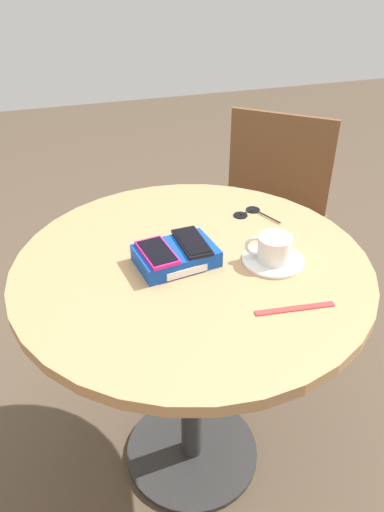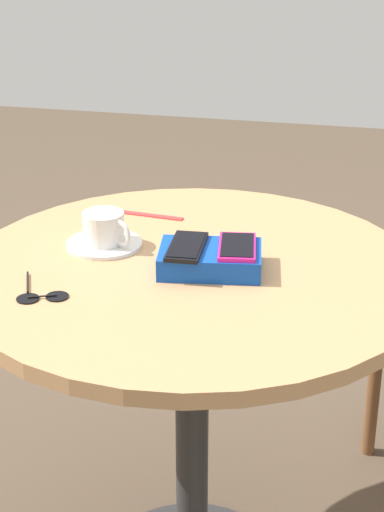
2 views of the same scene
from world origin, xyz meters
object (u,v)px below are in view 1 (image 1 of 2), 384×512
(phone_black, at_px, (192,242))
(coffee_cup, at_px, (273,248))
(saucer, at_px, (273,260))
(chair_near_window, at_px, (267,220))
(round_table, at_px, (192,308))
(phone_box, at_px, (176,256))
(sunglasses, at_px, (249,213))
(phone_magenta, at_px, (157,253))
(lanyard_strap, at_px, (295,309))

(phone_black, relative_size, coffee_cup, 1.30)
(saucer, xyz_separation_m, chair_near_window, (0.33, 0.71, -0.33))
(round_table, height_order, coffee_cup, coffee_cup)
(phone_box, relative_size, coffee_cup, 1.92)
(coffee_cup, bearing_deg, phone_black, 158.87)
(phone_box, bearing_deg, sunglasses, 33.97)
(phone_magenta, bearing_deg, round_table, 1.64)
(saucer, bearing_deg, phone_black, 158.81)
(lanyard_strap, bearing_deg, coffee_cup, 81.28)
(round_table, xyz_separation_m, sunglasses, (0.23, 0.19, 0.15))
(round_table, height_order, phone_box, phone_box)
(phone_black, distance_m, lanyard_strap, 0.31)
(phone_magenta, bearing_deg, saucer, -10.23)
(saucer, distance_m, lanyard_strap, 0.19)
(saucer, bearing_deg, phone_box, 164.71)
(phone_magenta, xyz_separation_m, saucer, (0.28, -0.05, -0.04))
(chair_near_window, bearing_deg, phone_magenta, -132.89)
(saucer, relative_size, coffee_cup, 1.41)
(coffee_cup, distance_m, sunglasses, 0.25)
(phone_magenta, relative_size, sunglasses, 1.15)
(chair_near_window, bearing_deg, phone_box, -131.02)
(coffee_cup, bearing_deg, phone_box, 164.82)
(coffee_cup, height_order, sunglasses, coffee_cup)
(phone_black, relative_size, sunglasses, 1.19)
(round_table, xyz_separation_m, phone_magenta, (-0.09, -0.00, 0.20))
(round_table, relative_size, saucer, 5.80)
(phone_magenta, height_order, chair_near_window, chair_near_window)
(phone_magenta, height_order, coffee_cup, coffee_cup)
(phone_black, relative_size, saucer, 0.92)
(round_table, xyz_separation_m, chair_near_window, (0.52, 0.66, -0.17))
(saucer, bearing_deg, coffee_cup, 153.55)
(round_table, relative_size, phone_black, 6.30)
(phone_black, height_order, saucer, phone_black)
(coffee_cup, relative_size, chair_near_window, 0.13)
(coffee_cup, distance_m, chair_near_window, 0.86)
(chair_near_window, bearing_deg, phone_black, -129.16)
(saucer, bearing_deg, lanyard_strap, -99.44)
(phone_magenta, height_order, saucer, phone_magenta)
(phone_box, xyz_separation_m, phone_black, (0.04, 0.01, 0.03))
(round_table, distance_m, phone_box, 0.18)
(phone_magenta, distance_m, phone_black, 0.10)
(round_table, bearing_deg, saucer, -15.33)
(coffee_cup, height_order, lanyard_strap, coffee_cup)
(phone_box, distance_m, coffee_cup, 0.24)
(phone_black, bearing_deg, saucer, -21.19)
(phone_box, relative_size, phone_magenta, 1.53)
(round_table, xyz_separation_m, saucer, (0.20, -0.05, 0.15))
(lanyard_strap, bearing_deg, phone_black, 121.74)
(phone_black, bearing_deg, chair_near_window, 50.84)
(coffee_cup, bearing_deg, sunglasses, 80.90)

